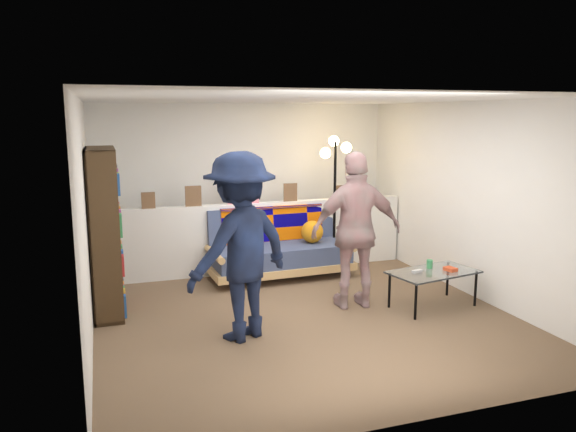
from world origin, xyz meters
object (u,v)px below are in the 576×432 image
object	(u,v)px
futon_sofa	(279,248)
person_right	(356,231)
bookshelf	(105,237)
person_left	(240,247)
coffee_table	(434,274)
floor_lamp	(335,175)

from	to	relation	value
futon_sofa	person_right	xyz separation A→B (m)	(0.45, -1.53, 0.52)
bookshelf	person_left	size ratio (longest dim) A/B	1.00
coffee_table	person_right	size ratio (longest dim) A/B	0.61
floor_lamp	person_left	world-z (taller)	floor_lamp
futon_sofa	floor_lamp	size ratio (longest dim) A/B	1.04
bookshelf	coffee_table	bearing A→B (deg)	-15.76
futon_sofa	floor_lamp	xyz separation A→B (m)	(0.90, 0.15, 0.97)
futon_sofa	coffee_table	size ratio (longest dim) A/B	1.81
floor_lamp	person_left	distance (m)	2.93
coffee_table	person_right	xyz separation A→B (m)	(-0.86, 0.31, 0.51)
coffee_table	person_left	xyz separation A→B (m)	(-2.36, -0.17, 0.54)
person_left	person_right	distance (m)	1.57
coffee_table	person_left	world-z (taller)	person_left
futon_sofa	person_right	size ratio (longest dim) A/B	1.10
floor_lamp	person_left	bearing A→B (deg)	-132.03
bookshelf	person_left	distance (m)	1.75
person_right	floor_lamp	bearing A→B (deg)	-99.02
futon_sofa	person_left	world-z (taller)	person_left
futon_sofa	floor_lamp	world-z (taller)	floor_lamp
bookshelf	coffee_table	distance (m)	3.80
person_left	person_right	world-z (taller)	person_left
person_left	person_right	xyz separation A→B (m)	(1.50, 0.48, -0.03)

